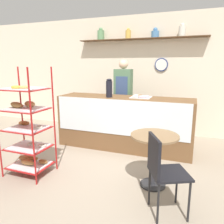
{
  "coord_description": "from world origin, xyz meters",
  "views": [
    {
      "loc": [
        1.2,
        -2.85,
        1.59
      ],
      "look_at": [
        0.0,
        0.36,
        0.85
      ],
      "focal_mm": 35.0,
      "sensor_mm": 36.0,
      "label": 1
    }
  ],
  "objects_px": {
    "cafe_table": "(154,148)",
    "pastry_rack": "(27,128)",
    "cafe_chair": "(162,167)",
    "person_worker": "(123,96)",
    "coffee_carafe": "(109,88)",
    "donut_tray_counter": "(140,97)"
  },
  "relations": [
    {
      "from": "cafe_table",
      "to": "cafe_chair",
      "type": "height_order",
      "value": "cafe_chair"
    },
    {
      "from": "cafe_table",
      "to": "pastry_rack",
      "type": "bearing_deg",
      "value": -171.06
    },
    {
      "from": "pastry_rack",
      "to": "person_worker",
      "type": "bearing_deg",
      "value": 68.3
    },
    {
      "from": "pastry_rack",
      "to": "cafe_chair",
      "type": "xyz_separation_m",
      "value": [
        1.97,
        -0.26,
        -0.15
      ]
    },
    {
      "from": "cafe_table",
      "to": "person_worker",
      "type": "bearing_deg",
      "value": 119.29
    },
    {
      "from": "person_worker",
      "to": "donut_tray_counter",
      "type": "xyz_separation_m",
      "value": [
        0.5,
        -0.54,
        0.08
      ]
    },
    {
      "from": "coffee_carafe",
      "to": "donut_tray_counter",
      "type": "height_order",
      "value": "coffee_carafe"
    },
    {
      "from": "person_worker",
      "to": "cafe_table",
      "type": "bearing_deg",
      "value": -60.71
    },
    {
      "from": "person_worker",
      "to": "cafe_table",
      "type": "relative_size",
      "value": 2.39
    },
    {
      "from": "pastry_rack",
      "to": "cafe_chair",
      "type": "height_order",
      "value": "pastry_rack"
    },
    {
      "from": "person_worker",
      "to": "coffee_carafe",
      "type": "distance_m",
      "value": 0.71
    },
    {
      "from": "pastry_rack",
      "to": "donut_tray_counter",
      "type": "height_order",
      "value": "pastry_rack"
    },
    {
      "from": "person_worker",
      "to": "coffee_carafe",
      "type": "height_order",
      "value": "person_worker"
    },
    {
      "from": "pastry_rack",
      "to": "person_worker",
      "type": "distance_m",
      "value": 2.21
    },
    {
      "from": "pastry_rack",
      "to": "person_worker",
      "type": "height_order",
      "value": "person_worker"
    },
    {
      "from": "donut_tray_counter",
      "to": "pastry_rack",
      "type": "bearing_deg",
      "value": -131.03
    },
    {
      "from": "person_worker",
      "to": "pastry_rack",
      "type": "bearing_deg",
      "value": -111.7
    },
    {
      "from": "pastry_rack",
      "to": "cafe_chair",
      "type": "relative_size",
      "value": 1.77
    },
    {
      "from": "cafe_table",
      "to": "donut_tray_counter",
      "type": "bearing_deg",
      "value": 111.87
    },
    {
      "from": "cafe_chair",
      "to": "person_worker",
      "type": "bearing_deg",
      "value": 0.5
    },
    {
      "from": "cafe_chair",
      "to": "coffee_carafe",
      "type": "height_order",
      "value": "coffee_carafe"
    },
    {
      "from": "pastry_rack",
      "to": "coffee_carafe",
      "type": "height_order",
      "value": "pastry_rack"
    }
  ]
}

